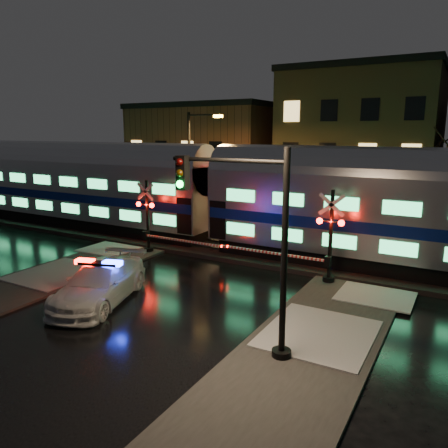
% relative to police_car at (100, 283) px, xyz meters
% --- Properties ---
extents(ground, '(120.00, 120.00, 0.00)m').
position_rel_police_car_xyz_m(ground, '(2.26, 4.36, -0.81)').
color(ground, black).
rests_on(ground, ground).
extents(ballast, '(90.00, 4.20, 0.24)m').
position_rel_police_car_xyz_m(ballast, '(2.26, 9.36, -0.69)').
color(ballast, black).
rests_on(ballast, ground).
extents(sidewalk_left, '(4.00, 20.00, 0.12)m').
position_rel_police_car_xyz_m(sidewalk_left, '(-4.24, -1.64, -0.75)').
color(sidewalk_left, '#2D2D2D').
rests_on(sidewalk_left, ground).
extents(sidewalk_right, '(4.00, 20.00, 0.12)m').
position_rel_police_car_xyz_m(sidewalk_right, '(8.76, -1.64, -0.75)').
color(sidewalk_right, '#2D2D2D').
rests_on(sidewalk_right, ground).
extents(building_left, '(14.00, 10.00, 9.00)m').
position_rel_police_car_xyz_m(building_left, '(-10.74, 26.36, 3.69)').
color(building_left, '#532E20').
rests_on(building_left, ground).
extents(building_mid, '(12.00, 11.00, 11.50)m').
position_rel_police_car_xyz_m(building_mid, '(4.26, 26.86, 4.94)').
color(building_mid, brown).
rests_on(building_mid, ground).
extents(train, '(51.00, 3.12, 5.92)m').
position_rel_police_car_xyz_m(train, '(-0.13, 9.36, 2.57)').
color(train, black).
rests_on(train, ballast).
extents(police_car, '(3.82, 5.96, 1.78)m').
position_rel_police_car_xyz_m(police_car, '(0.00, 0.00, 0.00)').
color(police_car, silver).
rests_on(police_car, ground).
extents(crossing_signal_right, '(6.13, 0.67, 4.34)m').
position_rel_police_car_xyz_m(crossing_signal_right, '(7.15, 6.67, 0.99)').
color(crossing_signal_right, black).
rests_on(crossing_signal_right, ground).
extents(crossing_signal_left, '(5.93, 0.66, 4.20)m').
position_rel_police_car_xyz_m(crossing_signal_left, '(-2.64, 6.67, 0.93)').
color(crossing_signal_left, black).
rests_on(crossing_signal_left, ground).
extents(traffic_light, '(4.16, 0.73, 6.44)m').
position_rel_police_car_xyz_m(traffic_light, '(7.21, -0.71, 2.61)').
color(traffic_light, black).
rests_on(traffic_light, ground).
extents(streetlight, '(2.72, 0.28, 8.14)m').
position_rel_police_car_xyz_m(streetlight, '(-4.27, 13.36, 3.88)').
color(streetlight, black).
rests_on(streetlight, ground).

